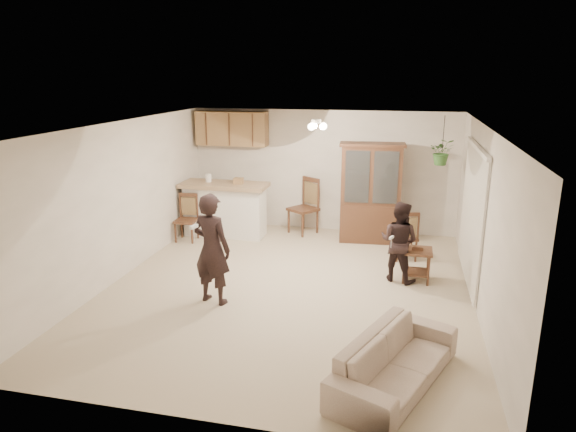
% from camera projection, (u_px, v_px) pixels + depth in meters
% --- Properties ---
extents(floor, '(6.50, 6.50, 0.00)m').
position_uv_depth(floor, '(288.00, 288.00, 7.96)').
color(floor, '#BCAA8E').
rests_on(floor, ground).
extents(ceiling, '(5.50, 6.50, 0.02)m').
position_uv_depth(ceiling, '(288.00, 126.00, 7.29)').
color(ceiling, silver).
rests_on(ceiling, wall_back).
extents(wall_back, '(5.50, 0.02, 2.50)m').
position_uv_depth(wall_back, '(323.00, 171.00, 10.68)').
color(wall_back, silver).
rests_on(wall_back, ground).
extents(wall_front, '(5.50, 0.02, 2.50)m').
position_uv_depth(wall_front, '(207.00, 303.00, 4.58)').
color(wall_front, silver).
rests_on(wall_front, ground).
extents(wall_left, '(0.02, 6.50, 2.50)m').
position_uv_depth(wall_left, '(121.00, 201.00, 8.21)').
color(wall_left, silver).
rests_on(wall_left, ground).
extents(wall_right, '(0.02, 6.50, 2.50)m').
position_uv_depth(wall_right, '(483.00, 222.00, 7.04)').
color(wall_right, silver).
rests_on(wall_right, ground).
extents(breakfast_bar, '(1.60, 0.55, 1.00)m').
position_uv_depth(breakfast_bar, '(225.00, 212.00, 10.43)').
color(breakfast_bar, white).
rests_on(breakfast_bar, floor).
extents(bar_top, '(1.75, 0.70, 0.08)m').
position_uv_depth(bar_top, '(224.00, 185.00, 10.28)').
color(bar_top, tan).
rests_on(bar_top, breakfast_bar).
extents(upper_cabinets, '(1.50, 0.34, 0.70)m').
position_uv_depth(upper_cabinets, '(232.00, 129.00, 10.68)').
color(upper_cabinets, brown).
rests_on(upper_cabinets, wall_back).
extents(vertical_blinds, '(0.06, 2.30, 2.10)m').
position_uv_depth(vertical_blinds, '(472.00, 215.00, 7.93)').
color(vertical_blinds, beige).
rests_on(vertical_blinds, wall_right).
extents(ceiling_fixture, '(0.36, 0.36, 0.20)m').
position_uv_depth(ceiling_fixture, '(316.00, 125.00, 8.40)').
color(ceiling_fixture, '#FFE7BF').
rests_on(ceiling_fixture, ceiling).
extents(hanging_plant, '(0.43, 0.37, 0.48)m').
position_uv_depth(hanging_plant, '(442.00, 152.00, 9.23)').
color(hanging_plant, '#2A5D25').
rests_on(hanging_plant, ceiling).
extents(plant_cord, '(0.01, 0.01, 0.65)m').
position_uv_depth(plant_cord, '(444.00, 134.00, 9.14)').
color(plant_cord, black).
rests_on(plant_cord, ceiling).
extents(sofa, '(1.40, 2.01, 0.73)m').
position_uv_depth(sofa, '(396.00, 353.00, 5.43)').
color(sofa, beige).
rests_on(sofa, floor).
extents(adult, '(0.74, 0.58, 1.80)m').
position_uv_depth(adult, '(211.00, 243.00, 7.26)').
color(adult, black).
rests_on(adult, floor).
extents(child, '(0.80, 0.72, 1.35)m').
position_uv_depth(child, '(399.00, 240.00, 8.10)').
color(child, black).
rests_on(child, floor).
extents(china_hutch, '(1.27, 0.57, 1.94)m').
position_uv_depth(china_hutch, '(370.00, 194.00, 9.94)').
color(china_hutch, '#3D2016').
rests_on(china_hutch, floor).
extents(side_table, '(0.48, 0.48, 0.58)m').
position_uv_depth(side_table, '(416.00, 264.00, 8.20)').
color(side_table, '#3D2016').
rests_on(side_table, floor).
extents(chair_bar, '(0.43, 0.43, 0.93)m').
position_uv_depth(chair_bar, '(187.00, 228.00, 10.15)').
color(chair_bar, '#3D2016').
rests_on(chair_bar, floor).
extents(chair_hutch_left, '(0.71, 0.71, 1.15)m').
position_uv_depth(chair_hutch_left, '(303.00, 218.00, 10.62)').
color(chair_hutch_left, '#3D2016').
rests_on(chair_hutch_left, floor).
extents(chair_hutch_right, '(0.49, 0.49, 0.91)m').
position_uv_depth(chair_hutch_right, '(405.00, 245.00, 9.16)').
color(chair_hutch_right, '#3D2016').
rests_on(chair_hutch_right, floor).
extents(controller_adult, '(0.08, 0.15, 0.04)m').
position_uv_depth(controller_adult, '(194.00, 227.00, 6.84)').
color(controller_adult, white).
rests_on(controller_adult, adult).
extents(controller_child, '(0.08, 0.12, 0.03)m').
position_uv_depth(controller_child, '(391.00, 238.00, 7.83)').
color(controller_child, white).
rests_on(controller_child, child).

